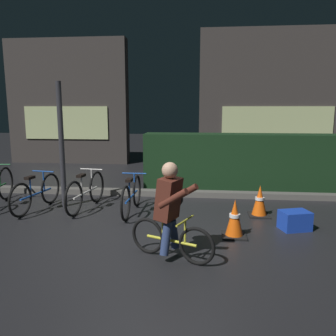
% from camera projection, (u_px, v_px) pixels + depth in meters
% --- Properties ---
extents(ground_plane, '(40.00, 40.00, 0.00)m').
position_uv_depth(ground_plane, '(151.00, 231.00, 5.33)').
color(ground_plane, black).
extents(sidewalk_curb, '(12.00, 0.24, 0.12)m').
position_uv_depth(sidewalk_curb, '(166.00, 193.00, 7.48)').
color(sidewalk_curb, '#56544F').
rests_on(sidewalk_curb, ground).
extents(hedge_row, '(4.80, 0.70, 1.30)m').
position_uv_depth(hedge_row, '(246.00, 161.00, 8.08)').
color(hedge_row, black).
rests_on(hedge_row, ground).
extents(storefront_left, '(4.13, 0.54, 4.17)m').
position_uv_depth(storefront_left, '(68.00, 103.00, 11.72)').
color(storefront_left, '#383330').
rests_on(storefront_left, ground).
extents(storefront_right, '(5.25, 0.54, 4.52)m').
position_uv_depth(storefront_right, '(277.00, 97.00, 11.67)').
color(storefront_right, '#383330').
rests_on(storefront_right, ground).
extents(street_post, '(0.10, 0.10, 2.39)m').
position_uv_depth(street_post, '(62.00, 145.00, 6.49)').
color(street_post, '#2D2D33').
rests_on(street_post, ground).
extents(parked_bike_left_mid, '(0.46, 1.51, 0.70)m').
position_uv_depth(parked_bike_left_mid, '(36.00, 193.00, 6.40)').
color(parked_bike_left_mid, black).
rests_on(parked_bike_left_mid, ground).
extents(parked_bike_center_left, '(0.46, 1.58, 0.73)m').
position_uv_depth(parked_bike_center_left, '(86.00, 192.00, 6.47)').
color(parked_bike_center_left, black).
rests_on(parked_bike_center_left, ground).
extents(parked_bike_center_right, '(0.46, 1.51, 0.70)m').
position_uv_depth(parked_bike_center_right, '(132.00, 196.00, 6.22)').
color(parked_bike_center_right, black).
rests_on(parked_bike_center_right, ground).
extents(traffic_cone_near, '(0.36, 0.36, 0.57)m').
position_uv_depth(traffic_cone_near, '(235.00, 219.00, 5.06)').
color(traffic_cone_near, black).
rests_on(traffic_cone_near, ground).
extents(traffic_cone_far, '(0.36, 0.36, 0.56)m').
position_uv_depth(traffic_cone_far, '(260.00, 201.00, 6.03)').
color(traffic_cone_far, black).
rests_on(traffic_cone_far, ground).
extents(blue_crate, '(0.51, 0.43, 0.30)m').
position_uv_depth(blue_crate, '(295.00, 220.00, 5.38)').
color(blue_crate, '#193DB7').
rests_on(blue_crate, ground).
extents(cyclist, '(1.11, 0.65, 1.25)m').
position_uv_depth(cyclist, '(170.00, 210.00, 4.29)').
color(cyclist, black).
rests_on(cyclist, ground).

